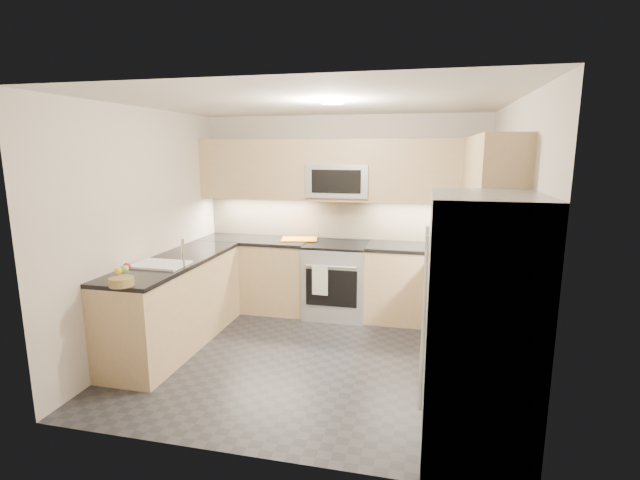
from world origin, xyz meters
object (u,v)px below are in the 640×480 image
(gas_range, at_px, (337,280))
(cutting_board, at_px, (299,239))
(refrigerator, at_px, (480,328))
(microwave, at_px, (339,180))
(utensil_bowl, at_px, (478,243))
(fruit_basket, at_px, (121,282))

(gas_range, relative_size, cutting_board, 2.04)
(refrigerator, height_order, cutting_board, refrigerator)
(gas_range, bearing_deg, microwave, 90.00)
(gas_range, distance_m, microwave, 1.25)
(utensil_bowl, relative_size, fruit_basket, 1.55)
(utensil_bowl, bearing_deg, microwave, 172.44)
(refrigerator, relative_size, cutting_board, 4.03)
(refrigerator, distance_m, cutting_board, 3.17)
(refrigerator, relative_size, fruit_basket, 8.84)
(gas_range, height_order, utensil_bowl, utensil_bowl)
(cutting_board, relative_size, fruit_basket, 2.19)
(refrigerator, relative_size, utensil_bowl, 5.70)
(microwave, relative_size, utensil_bowl, 2.41)
(refrigerator, bearing_deg, gas_range, 120.88)
(fruit_basket, bearing_deg, utensil_bowl, 34.68)
(refrigerator, bearing_deg, microwave, 119.62)
(microwave, xyz_separation_m, fruit_basket, (-1.43, -2.36, -0.72))
(gas_range, relative_size, refrigerator, 0.51)
(gas_range, distance_m, fruit_basket, 2.70)
(refrigerator, xyz_separation_m, fruit_basket, (-2.88, 0.19, 0.08))
(microwave, distance_m, cutting_board, 0.91)
(microwave, bearing_deg, refrigerator, -60.38)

